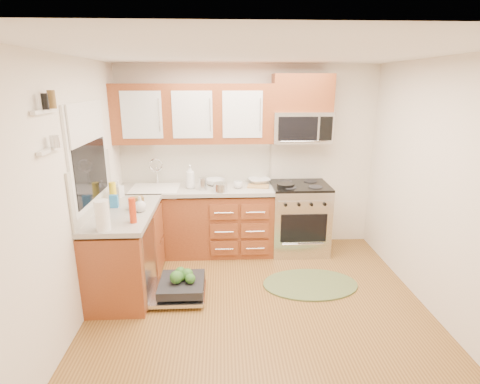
{
  "coord_description": "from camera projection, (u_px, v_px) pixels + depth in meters",
  "views": [
    {
      "loc": [
        -0.36,
        -3.36,
        2.26
      ],
      "look_at": [
        -0.16,
        0.85,
        1.03
      ],
      "focal_mm": 28.0,
      "sensor_mm": 36.0,
      "label": 1
    }
  ],
  "objects": [
    {
      "name": "bowl_b",
      "position": [
        215.0,
        182.0,
        5.07
      ],
      "size": [
        0.31,
        0.31,
        0.08
      ],
      "primitive_type": "imported",
      "rotation": [
        0.0,
        0.0,
        -0.21
      ],
      "color": "#999999",
      "rests_on": "countertop_back"
    },
    {
      "name": "wall_front",
      "position": [
        297.0,
        296.0,
        1.84
      ],
      "size": [
        3.5,
        0.04,
        2.5
      ],
      "primitive_type": "cube",
      "color": "silver",
      "rests_on": "ground"
    },
    {
      "name": "wall_right",
      "position": [
        442.0,
        192.0,
        3.6
      ],
      "size": [
        0.04,
        3.5,
        2.5
      ],
      "primitive_type": "cube",
      "color": "silver",
      "rests_on": "ground"
    },
    {
      "name": "cabinet_over_mw",
      "position": [
        302.0,
        93.0,
        4.81
      ],
      "size": [
        0.76,
        0.35,
        0.47
      ],
      "primitive_type": "cube",
      "color": "maroon",
      "rests_on": "ground"
    },
    {
      "name": "cup",
      "position": [
        238.0,
        185.0,
        4.9
      ],
      "size": [
        0.14,
        0.14,
        0.09
      ],
      "primitive_type": "imported",
      "rotation": [
        0.0,
        0.0,
        0.16
      ],
      "color": "#999999",
      "rests_on": "countertop_back"
    },
    {
      "name": "shelf_upper",
      "position": [
        45.0,
        111.0,
        2.88
      ],
      "size": [
        0.04,
        0.4,
        0.03
      ],
      "primitive_type": "cube",
      "color": "white",
      "rests_on": "ground"
    },
    {
      "name": "floor",
      "position": [
        259.0,
        310.0,
        3.87
      ],
      "size": [
        3.5,
        3.5,
        0.0
      ],
      "primitive_type": "plane",
      "color": "brown",
      "rests_on": "ground"
    },
    {
      "name": "paper_towel_roll",
      "position": [
        102.0,
        215.0,
        3.48
      ],
      "size": [
        0.17,
        0.17,
        0.29
      ],
      "primitive_type": "cylinder",
      "rotation": [
        0.0,
        0.0,
        -0.3
      ],
      "color": "white",
      "rests_on": "countertop_left"
    },
    {
      "name": "countertop_back",
      "position": [
        195.0,
        189.0,
        4.96
      ],
      "size": [
        2.07,
        0.64,
        0.05
      ],
      "primitive_type": "cube",
      "color": "#A09B93",
      "rests_on": "base_cabinet_back"
    },
    {
      "name": "shelf_lower",
      "position": [
        51.0,
        150.0,
        2.96
      ],
      "size": [
        0.04,
        0.4,
        0.03
      ],
      "primitive_type": "cube",
      "color": "white",
      "rests_on": "ground"
    },
    {
      "name": "upper_cabinets",
      "position": [
        193.0,
        114.0,
        4.82
      ],
      "size": [
        2.05,
        0.35,
        0.75
      ],
      "primitive_type": null,
      "color": "maroon",
      "rests_on": "ground"
    },
    {
      "name": "wooden_box",
      "position": [
        137.0,
        203.0,
        4.11
      ],
      "size": [
        0.16,
        0.14,
        0.13
      ],
      "primitive_type": "cube",
      "rotation": [
        0.0,
        0.0,
        0.4
      ],
      "color": "brown",
      "rests_on": "countertop_left"
    },
    {
      "name": "bowl_a",
      "position": [
        259.0,
        181.0,
        5.14
      ],
      "size": [
        0.36,
        0.36,
        0.07
      ],
      "primitive_type": "imported",
      "rotation": [
        0.0,
        0.0,
        0.25
      ],
      "color": "#999999",
      "rests_on": "countertop_back"
    },
    {
      "name": "soap_bottle_c",
      "position": [
        140.0,
        204.0,
        4.01
      ],
      "size": [
        0.17,
        0.17,
        0.17
      ],
      "primitive_type": "imported",
      "rotation": [
        0.0,
        0.0,
        0.43
      ],
      "color": "#999999",
      "rests_on": "countertop_left"
    },
    {
      "name": "sink",
      "position": [
        156.0,
        197.0,
        4.95
      ],
      "size": [
        0.62,
        0.5,
        0.26
      ],
      "primitive_type": null,
      "color": "white",
      "rests_on": "ground"
    },
    {
      "name": "dishwasher",
      "position": [
        178.0,
        288.0,
        4.09
      ],
      "size": [
        0.7,
        0.6,
        0.2
      ],
      "primitive_type": null,
      "color": "silver",
      "rests_on": "ground"
    },
    {
      "name": "rug",
      "position": [
        310.0,
        284.0,
        4.34
      ],
      "size": [
        1.11,
        0.73,
        0.02
      ],
      "primitive_type": null,
      "rotation": [
        0.0,
        0.0,
        -0.02
      ],
      "color": "#5C6D3E",
      "rests_on": "ground"
    },
    {
      "name": "blue_carton",
      "position": [
        114.0,
        201.0,
        4.14
      ],
      "size": [
        0.09,
        0.05,
        0.14
      ],
      "primitive_type": "cube",
      "rotation": [
        0.0,
        0.0,
        -0.01
      ],
      "color": "#2A7FC6",
      "rests_on": "countertop_left"
    },
    {
      "name": "mustard_bottle",
      "position": [
        113.0,
        193.0,
        4.29
      ],
      "size": [
        0.08,
        0.08,
        0.24
      ],
      "primitive_type": "cylinder",
      "rotation": [
        0.0,
        0.0,
        -0.06
      ],
      "color": "yellow",
      "rests_on": "countertop_left"
    },
    {
      "name": "base_cabinet_back",
      "position": [
        196.0,
        222.0,
        5.11
      ],
      "size": [
        2.05,
        0.6,
        0.85
      ],
      "primitive_type": "cube",
      "color": "maroon",
      "rests_on": "ground"
    },
    {
      "name": "ceiling",
      "position": [
        263.0,
        53.0,
        3.17
      ],
      "size": [
        3.5,
        3.5,
        0.0
      ],
      "primitive_type": "plane",
      "rotation": [
        3.14,
        0.0,
        0.0
      ],
      "color": "white",
      "rests_on": "ground"
    },
    {
      "name": "red_bottle",
      "position": [
        133.0,
        210.0,
        3.68
      ],
      "size": [
        0.07,
        0.07,
        0.25
      ],
      "primitive_type": "cylinder",
      "rotation": [
        0.0,
        0.0,
        -0.08
      ],
      "color": "red",
      "rests_on": "countertop_left"
    },
    {
      "name": "soap_bottle_a",
      "position": [
        190.0,
        177.0,
        4.87
      ],
      "size": [
        0.14,
        0.14,
        0.31
      ],
      "primitive_type": "imported",
      "rotation": [
        0.0,
        0.0,
        0.16
      ],
      "color": "#999999",
      "rests_on": "countertop_back"
    },
    {
      "name": "range",
      "position": [
        299.0,
        218.0,
        5.14
      ],
      "size": [
        0.76,
        0.64,
        0.95
      ],
      "primitive_type": null,
      "color": "silver",
      "rests_on": "ground"
    },
    {
      "name": "backsplash_left",
      "position": [
        93.0,
        186.0,
        3.95
      ],
      "size": [
        0.02,
        1.25,
        0.57
      ],
      "primitive_type": "cube",
      "color": "beige",
      "rests_on": "ground"
    },
    {
      "name": "stock_pot",
      "position": [
        220.0,
        188.0,
        4.75
      ],
      "size": [
        0.24,
        0.24,
        0.11
      ],
      "primitive_type": "cylinder",
      "rotation": [
        0.0,
        0.0,
        -0.43
      ],
      "color": "silver",
      "rests_on": "countertop_back"
    },
    {
      "name": "wall_left",
      "position": [
        72.0,
        197.0,
        3.44
      ],
      "size": [
        0.04,
        3.5,
        2.5
      ],
      "primitive_type": "cube",
      "color": "silver",
      "rests_on": "ground"
    },
    {
      "name": "countertop_left",
      "position": [
        123.0,
        213.0,
        4.05
      ],
      "size": [
        0.64,
        1.27,
        0.05
      ],
      "primitive_type": "cube",
      "color": "#A09B93",
      "rests_on": "base_cabinet_left"
    },
    {
      "name": "microwave",
      "position": [
        301.0,
        127.0,
        4.91
      ],
      "size": [
        0.76,
        0.38,
        0.4
      ],
      "primitive_type": null,
      "color": "silver",
      "rests_on": "ground"
    },
    {
      "name": "window_blind",
      "position": [
        87.0,
        122.0,
        3.74
      ],
      "size": [
        0.02,
        0.96,
        0.4
      ],
      "primitive_type": "cube",
      "color": "white",
      "rests_on": "ground"
    },
    {
      "name": "canister",
      "position": [
        203.0,
        184.0,
        4.81
      ],
      "size": [
        0.13,
        0.13,
        0.17
      ],
      "primitive_type": "cylinder",
      "rotation": [
        0.0,
        0.0,
        0.37
      ],
      "color": "silver",
      "rests_on": "countertop_back"
    },
    {
      "name": "skillet",
      "position": [
        286.0,
        185.0,
        4.89
      ],
      "size": [
        0.27,
        0.27,
        0.04
      ],
      "primitive_type": "cylinder",
      "rotation": [
        0.0,
        0.0,
        0.22
      ],
      "color": "black",
      "rests_on": "range"
    },
    {
      "name": "cutting_board",
      "position": [
        258.0,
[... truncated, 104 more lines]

